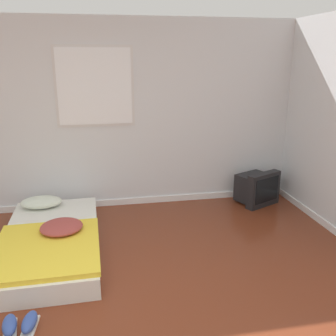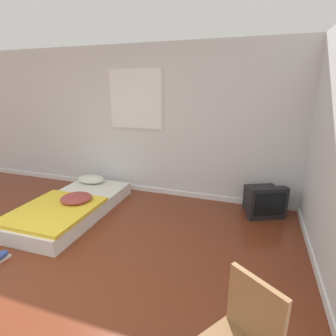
{
  "view_description": "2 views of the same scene",
  "coord_description": "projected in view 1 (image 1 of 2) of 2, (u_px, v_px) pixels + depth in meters",
  "views": [
    {
      "loc": [
        0.12,
        -2.28,
        2.09
      ],
      "look_at": [
        0.93,
        2.01,
        0.79
      ],
      "focal_mm": 40.0,
      "sensor_mm": 36.0,
      "label": 1
    },
    {
      "loc": [
        2.15,
        -1.39,
        1.91
      ],
      "look_at": [
        1.02,
        1.95,
        0.81
      ],
      "focal_mm": 28.0,
      "sensor_mm": 36.0,
      "label": 2
    }
  ],
  "objects": [
    {
      "name": "sneaker_pair",
      "position": [
        20.0,
        324.0,
        2.96
      ],
      "size": [
        0.29,
        0.28,
        0.1
      ],
      "color": "silver",
      "rests_on": "ground_plane"
    },
    {
      "name": "crt_tv",
      "position": [
        257.0,
        188.0,
        5.49
      ],
      "size": [
        0.65,
        0.61,
        0.5
      ],
      "color": "black",
      "rests_on": "ground_plane"
    },
    {
      "name": "wall_back",
      "position": [
        89.0,
        117.0,
        5.09
      ],
      "size": [
        8.21,
        0.08,
        2.6
      ],
      "color": "silver",
      "rests_on": "ground_plane"
    },
    {
      "name": "mattress_bed",
      "position": [
        51.0,
        240.0,
        4.15
      ],
      "size": [
        1.07,
        2.07,
        0.35
      ],
      "color": "silver",
      "rests_on": "ground_plane"
    }
  ]
}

